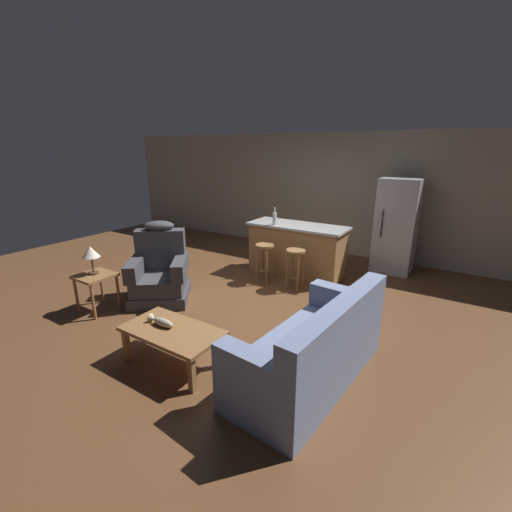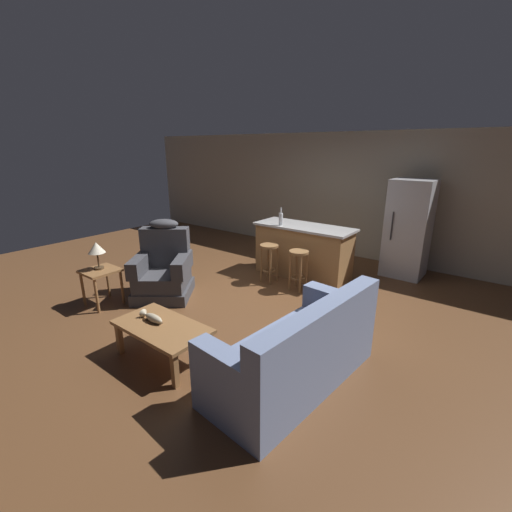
# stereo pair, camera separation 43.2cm
# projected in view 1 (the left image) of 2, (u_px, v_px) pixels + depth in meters

# --- Properties ---
(ground_plane) EXTENTS (12.00, 12.00, 0.00)m
(ground_plane) POSITION_uv_depth(u_px,v_px,m) (258.00, 299.00, 5.39)
(ground_plane) COLOR brown
(back_wall) EXTENTS (12.00, 0.05, 2.60)m
(back_wall) POSITION_uv_depth(u_px,v_px,m) (334.00, 194.00, 7.50)
(back_wall) COLOR #A89E89
(back_wall) RESTS_ON ground_plane
(coffee_table) EXTENTS (1.10, 0.60, 0.42)m
(coffee_table) POSITION_uv_depth(u_px,v_px,m) (173.00, 334.00, 3.70)
(coffee_table) COLOR olive
(coffee_table) RESTS_ON ground_plane
(fish_figurine) EXTENTS (0.34, 0.10, 0.10)m
(fish_figurine) POSITION_uv_depth(u_px,v_px,m) (161.00, 322.00, 3.74)
(fish_figurine) COLOR #4C3823
(fish_figurine) RESTS_ON coffee_table
(couch) EXTENTS (1.00, 1.97, 0.94)m
(couch) POSITION_uv_depth(u_px,v_px,m) (314.00, 350.00, 3.44)
(couch) COLOR #707FA3
(couch) RESTS_ON ground_plane
(recliner_near_lamp) EXTENTS (1.18, 1.18, 1.20)m
(recliner_near_lamp) POSITION_uv_depth(u_px,v_px,m) (160.00, 273.00, 5.32)
(recliner_near_lamp) COLOR #3D3D42
(recliner_near_lamp) RESTS_ON ground_plane
(end_table) EXTENTS (0.48, 0.48, 0.56)m
(end_table) POSITION_uv_depth(u_px,v_px,m) (96.00, 281.00, 4.89)
(end_table) COLOR olive
(end_table) RESTS_ON ground_plane
(table_lamp) EXTENTS (0.24, 0.24, 0.41)m
(table_lamp) POSITION_uv_depth(u_px,v_px,m) (91.00, 253.00, 4.79)
(table_lamp) COLOR #4C3823
(table_lamp) RESTS_ON end_table
(kitchen_island) EXTENTS (1.80, 0.70, 0.95)m
(kitchen_island) POSITION_uv_depth(u_px,v_px,m) (297.00, 250.00, 6.33)
(kitchen_island) COLOR #9E7042
(kitchen_island) RESTS_ON ground_plane
(bar_stool_left) EXTENTS (0.32, 0.32, 0.68)m
(bar_stool_left) POSITION_uv_depth(u_px,v_px,m) (265.00, 256.00, 5.99)
(bar_stool_left) COLOR olive
(bar_stool_left) RESTS_ON ground_plane
(bar_stool_right) EXTENTS (0.32, 0.32, 0.68)m
(bar_stool_right) POSITION_uv_depth(u_px,v_px,m) (295.00, 262.00, 5.68)
(bar_stool_right) COLOR olive
(bar_stool_right) RESTS_ON ground_plane
(refrigerator) EXTENTS (0.70, 0.69, 1.76)m
(refrigerator) POSITION_uv_depth(u_px,v_px,m) (396.00, 226.00, 6.41)
(refrigerator) COLOR #B7B7BC
(refrigerator) RESTS_ON ground_plane
(bottle_tall_green) EXTENTS (0.07, 0.07, 0.31)m
(bottle_tall_green) POSITION_uv_depth(u_px,v_px,m) (275.00, 218.00, 6.15)
(bottle_tall_green) COLOR silver
(bottle_tall_green) RESTS_ON kitchen_island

